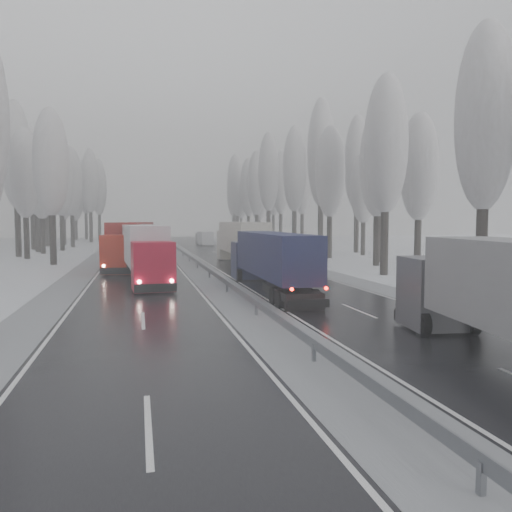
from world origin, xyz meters
name	(u,v)px	position (x,y,z in m)	size (l,w,h in m)	color
ground	(370,408)	(0.00, 0.00, 0.00)	(260.00, 260.00, 0.00)	white
carriageway_right	(268,274)	(5.25, 30.00, 0.01)	(7.50, 200.00, 0.03)	black
carriageway_left	(141,277)	(-5.25, 30.00, 0.01)	(7.50, 200.00, 0.03)	black
median_slush	(206,275)	(0.00, 30.00, 0.02)	(3.00, 200.00, 0.04)	gray
shoulder_right	(322,272)	(10.20, 30.00, 0.02)	(2.40, 200.00, 0.04)	gray
shoulder_left	(76,278)	(-10.20, 30.00, 0.02)	(2.40, 200.00, 0.04)	gray
median_guardrail	(206,268)	(0.00, 29.99, 0.60)	(0.12, 200.00, 0.76)	slate
tree_16	(485,118)	(15.04, 15.67, 10.67)	(3.60, 3.60, 16.53)	black
tree_18	(386,145)	(14.51, 27.03, 10.70)	(3.60, 3.60, 16.58)	black
tree_19	(419,168)	(20.02, 31.03, 9.42)	(3.60, 3.60, 14.57)	black
tree_20	(378,164)	(17.90, 35.17, 10.14)	(3.60, 3.60, 15.71)	black
tree_21	(379,151)	(20.12, 39.17, 12.00)	(3.60, 3.60, 18.62)	black
tree_22	(330,173)	(17.02, 45.60, 10.24)	(3.60, 3.60, 15.86)	black
tree_23	(364,188)	(23.31, 49.60, 8.77)	(3.60, 3.60, 13.55)	black
tree_24	(321,154)	(17.90, 51.02, 13.19)	(3.60, 3.60, 20.49)	black
tree_25	(357,164)	(24.81, 55.02, 12.52)	(3.60, 3.60, 19.44)	black
tree_26	(295,170)	(17.56, 61.27, 12.10)	(3.60, 3.60, 18.78)	black
tree_27	(329,178)	(24.72, 65.27, 11.36)	(3.60, 3.60, 17.62)	black
tree_28	(269,173)	(16.34, 71.95, 12.64)	(3.60, 3.60, 19.62)	black
tree_29	(302,181)	(23.71, 75.95, 11.67)	(3.60, 3.60, 18.11)	black
tree_30	(257,184)	(16.56, 81.70, 11.52)	(3.60, 3.60, 17.86)	black
tree_31	(281,183)	(22.48, 85.70, 11.97)	(3.60, 3.60, 18.58)	black
tree_32	(248,188)	(16.63, 89.21, 11.18)	(3.60, 3.60, 17.33)	black
tree_33	(259,198)	(19.77, 93.21, 9.26)	(3.60, 3.60, 14.33)	black
tree_34	(237,189)	(15.73, 96.32, 11.37)	(3.60, 3.60, 17.63)	black
tree_35	(273,189)	(24.94, 100.32, 11.77)	(3.60, 3.60, 18.25)	black
tree_36	(235,185)	(17.04, 106.16, 13.02)	(3.60, 3.60, 20.23)	black
tree_37	(259,196)	(24.02, 110.16, 10.56)	(3.60, 3.60, 16.37)	black
tree_38	(234,193)	(18.73, 116.73, 11.59)	(3.60, 3.60, 17.97)	black
tree_39	(241,198)	(21.55, 120.73, 10.45)	(3.60, 3.60, 16.19)	black
tree_62	(51,163)	(-13.94, 43.73, 10.36)	(3.60, 3.60, 16.04)	black
tree_64	(25,174)	(-18.26, 52.71, 9.96)	(3.60, 3.60, 15.42)	black
tree_65	(15,156)	(-20.05, 56.71, 12.55)	(3.60, 3.60, 19.48)	black
tree_66	(41,181)	(-18.16, 62.35, 9.84)	(3.60, 3.60, 15.23)	black
tree_67	(36,175)	(-19.54, 66.35, 11.03)	(3.60, 3.60, 17.09)	black
tree_68	(61,179)	(-16.58, 69.11, 10.75)	(3.60, 3.60, 16.65)	black
tree_69	(31,169)	(-21.42, 73.11, 12.46)	(3.60, 3.60, 19.35)	black
tree_70	(71,182)	(-16.33, 79.19, 11.03)	(3.60, 3.60, 17.09)	black
tree_71	(45,174)	(-21.09, 83.19, 12.63)	(3.60, 3.60, 19.61)	black
tree_72	(63,193)	(-18.93, 88.54, 9.76)	(3.60, 3.60, 15.11)	black
tree_73	(50,186)	(-21.82, 92.54, 11.11)	(3.60, 3.60, 17.22)	black
tree_74	(90,182)	(-15.07, 99.33, 12.67)	(3.60, 3.60, 19.68)	black
tree_75	(47,185)	(-24.20, 103.33, 11.99)	(3.60, 3.60, 18.60)	black
tree_76	(99,188)	(-14.05, 108.72, 11.95)	(3.60, 3.60, 18.55)	black
tree_77	(75,200)	(-19.66, 112.72, 9.26)	(3.60, 3.60, 14.32)	black
tree_78	(85,187)	(-17.56, 115.31, 12.59)	(3.60, 3.60, 19.55)	black
tree_79	(75,194)	(-20.33, 119.31, 11.01)	(3.60, 3.60, 17.07)	black
truck_blue_box	(270,257)	(2.68, 19.57, 2.20)	(2.48, 14.73, 3.77)	#1A1E42
truck_cream_box	(240,240)	(4.64, 38.70, 2.56)	(3.10, 17.19, 4.39)	beige
box_truck_distant	(204,238)	(6.28, 79.44, 1.30)	(2.43, 6.93, 2.55)	silver
truck_red_white	(144,248)	(-5.03, 27.72, 2.44)	(3.77, 16.42, 4.18)	#B40A23
truck_red_red	(131,241)	(-6.11, 38.59, 2.55)	(4.81, 17.15, 4.36)	red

